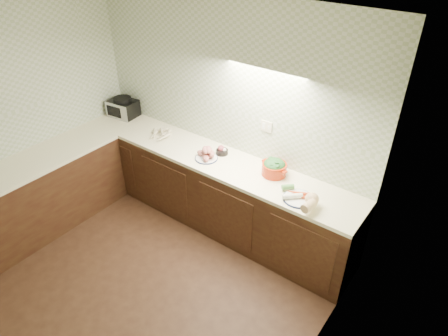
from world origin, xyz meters
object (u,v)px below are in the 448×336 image
Objects in this scene: parsnip_pile at (157,134)px; toaster_oven at (123,107)px; onion_bowl at (222,151)px; dutch_oven at (274,167)px; veg_plate at (305,198)px; sweet_potato_plate at (207,154)px.

toaster_oven is at bearing 169.53° from parsnip_pile.
dutch_oven is (0.69, -0.01, 0.05)m from onion_bowl.
toaster_oven reaches higher than parsnip_pile.
dutch_oven is at bearing -0.59° from onion_bowl.
toaster_oven reaches higher than onion_bowl.
toaster_oven is 2.82m from veg_plate.
dutch_oven is (0.76, 0.18, 0.03)m from sweet_potato_plate.
veg_plate reaches higher than onion_bowl.
veg_plate is (2.05, -0.10, 0.02)m from parsnip_pile.
dutch_oven reaches higher than veg_plate.
parsnip_pile is 0.82m from sweet_potato_plate.
onion_bowl is 0.69m from dutch_oven.
sweet_potato_plate is (1.58, -0.19, -0.06)m from toaster_oven.
parsnip_pile is 2.47× the size of onion_bowl.
sweet_potato_plate is 1.92× the size of onion_bowl.
veg_plate is (2.81, -0.24, -0.07)m from toaster_oven.
dutch_oven reaches higher than onion_bowl.
veg_plate is (0.48, -0.23, -0.04)m from dutch_oven.
onion_bowl is 1.19m from veg_plate.
toaster_oven is 1.59m from sweet_potato_plate.
veg_plate is (1.16, -0.24, 0.01)m from onion_bowl.
parsnip_pile is at bearing 176.79° from sweet_potato_plate.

